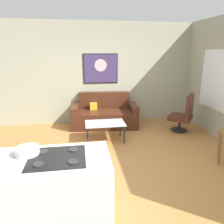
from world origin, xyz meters
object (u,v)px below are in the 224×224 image
Objects in this scene: couch at (105,115)px; mixing_bowl at (27,151)px; wall_painting at (101,69)px; coffee_table at (105,124)px; armchair at (184,114)px.

mixing_bowl reaches higher than couch.
wall_painting is at bearing 96.73° from couch.
coffee_table is 0.90× the size of armchair.
mixing_bowl is at bearing -110.69° from couch.
coffee_table is 3.45× the size of mixing_bowl.
coffee_table is at bearing 63.69° from mixing_bowl.
wall_painting reaches higher than armchair.
wall_painting is at bearing 149.42° from armchair.
coffee_table is 0.93× the size of wall_painting.
mixing_bowl is (-3.19, -2.55, 0.48)m from armchair.
wall_painting reaches higher than mixing_bowl.
armchair is at bearing 38.65° from mixing_bowl.
couch is at bearing -83.27° from wall_painting.
armchair reaches higher than mixing_bowl.
mixing_bowl is (-1.14, -2.30, 0.55)m from coffee_table.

